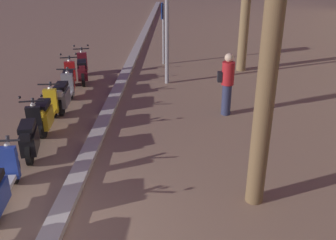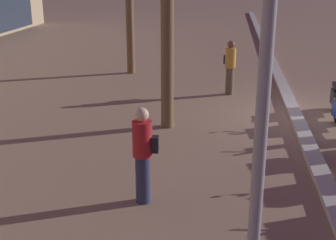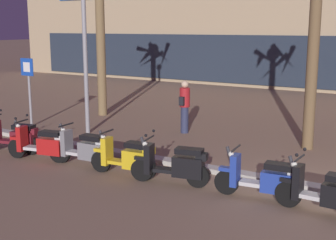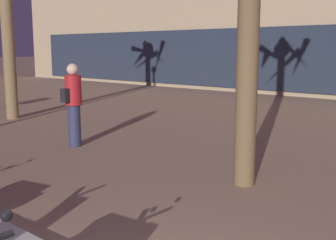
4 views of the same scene
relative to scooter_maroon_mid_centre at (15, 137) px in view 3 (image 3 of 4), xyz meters
name	(u,v)px [view 3 (image 3 of 4)]	position (x,y,z in m)	size (l,w,h in m)	color
ground_plane	(320,194)	(8.04, 1.22, -0.45)	(200.00, 200.00, 0.00)	#93755B
curb_strip	(322,189)	(8.04, 1.36, -0.39)	(60.00, 0.36, 0.12)	#BCB7AD
scooter_maroon_mid_centre	(15,137)	(0.00, 0.00, 0.00)	(1.80, 0.72, 1.17)	black
scooter_red_gap_after_mid	(42,144)	(1.20, -0.13, 0.00)	(1.79, 0.69, 1.17)	black
scooter_grey_far_back	(84,149)	(2.49, 0.07, 0.00)	(1.72, 0.56, 1.04)	black
scooter_yellow_mid_front	(128,158)	(3.90, 0.01, 0.00)	(1.76, 0.56, 1.04)	black
scooter_black_last_in_row	(176,165)	(5.16, 0.09, 0.01)	(1.82, 0.71, 1.17)	black
scooter_blue_second_in_line	(264,179)	(7.15, 0.25, -0.01)	(1.82, 0.58, 1.04)	black
scooter_black_lead_nearest	(327,192)	(8.42, 0.13, 0.00)	(1.73, 0.56, 1.17)	black
crossing_sign	(29,84)	(-2.37, 2.69, 1.05)	(0.60, 0.12, 2.40)	#939399
pedestrian_strolling_near_curb	(185,105)	(2.76, 4.67, 0.48)	(0.34, 0.45, 1.74)	#2D3351
street_lamp	(84,20)	(0.06, 2.94, 3.24)	(0.36, 0.36, 5.96)	#939399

